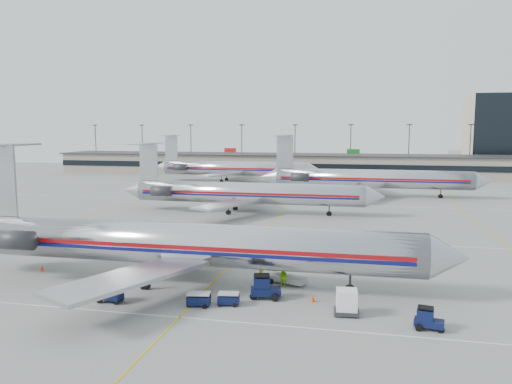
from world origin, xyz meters
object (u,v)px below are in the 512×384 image
(jet_foreground, at_px, (177,243))
(uld_container, at_px, (347,302))
(jet_second_row, at_px, (243,193))
(tug_center, at_px, (264,288))
(belt_loader, at_px, (287,277))

(jet_foreground, relative_size, uld_container, 24.52)
(jet_second_row, distance_m, tug_center, 42.34)
(tug_center, bearing_deg, belt_loader, 61.32)
(jet_second_row, xyz_separation_m, uld_container, (18.40, -42.91, -2.39))
(tug_center, xyz_separation_m, belt_loader, (1.27, 4.38, -0.30))
(uld_container, height_order, belt_loader, belt_loader)
(tug_center, bearing_deg, uld_container, -31.03)
(uld_container, bearing_deg, jet_foreground, 157.60)
(tug_center, height_order, belt_loader, belt_loader)
(jet_second_row, height_order, uld_container, jet_second_row)
(tug_center, bearing_deg, jet_foreground, 150.47)
(jet_foreground, distance_m, uld_container, 16.28)
(jet_second_row, bearing_deg, jet_foreground, -85.35)
(uld_container, relative_size, belt_loader, 0.44)
(jet_second_row, relative_size, tug_center, 16.59)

